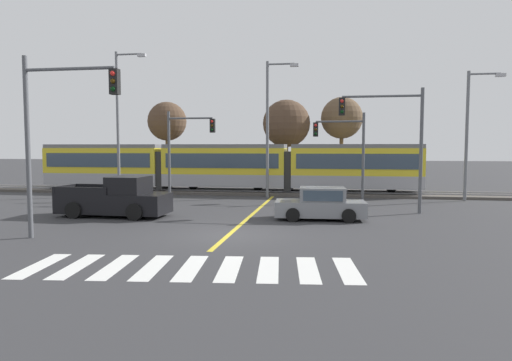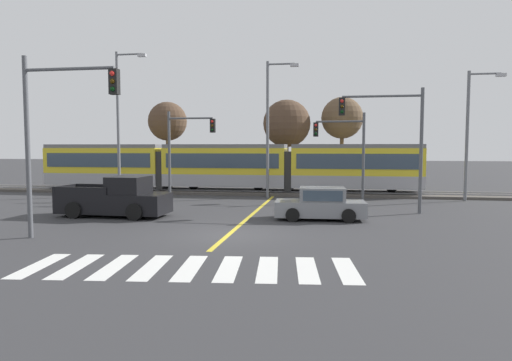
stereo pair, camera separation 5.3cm
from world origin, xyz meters
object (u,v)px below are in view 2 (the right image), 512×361
(street_lamp_west, at_px, (120,116))
(bare_tree_west, at_px, (287,124))
(pickup_truck, at_px, (116,199))
(traffic_light_far_right, at_px, (346,144))
(sedan_crossing, at_px, (320,205))
(bare_tree_east, at_px, (342,118))
(street_lamp_centre, at_px, (270,121))
(traffic_light_far_left, at_px, (185,141))
(light_rail_tram, at_px, (225,165))
(traffic_light_near_left, at_px, (56,120))
(street_lamp_east, at_px, (471,127))
(bare_tree_far_west, at_px, (167,122))
(traffic_light_mid_right, at_px, (393,130))

(street_lamp_west, relative_size, bare_tree_west, 1.37)
(pickup_truck, height_order, traffic_light_far_right, traffic_light_far_right)
(sedan_crossing, distance_m, bare_tree_east, 17.43)
(pickup_truck, distance_m, street_lamp_centre, 12.34)
(traffic_light_far_left, height_order, street_lamp_centre, street_lamp_centre)
(light_rail_tram, bearing_deg, traffic_light_near_left, -97.20)
(traffic_light_far_left, bearing_deg, street_lamp_west, 172.17)
(traffic_light_far_left, height_order, street_lamp_east, street_lamp_east)
(bare_tree_west, height_order, bare_tree_east, bare_tree_east)
(light_rail_tram, bearing_deg, sedan_crossing, -57.72)
(sedan_crossing, height_order, traffic_light_near_left, traffic_light_near_left)
(street_lamp_west, bearing_deg, light_rail_tram, 25.77)
(traffic_light_near_left, height_order, street_lamp_west, street_lamp_west)
(bare_tree_west, bearing_deg, pickup_truck, -112.91)
(sedan_crossing, relative_size, street_lamp_east, 0.53)
(pickup_truck, relative_size, bare_tree_far_west, 0.74)
(traffic_light_near_left, relative_size, street_lamp_west, 0.68)
(bare_tree_east, bearing_deg, pickup_truck, -123.08)
(traffic_light_mid_right, xyz_separation_m, traffic_light_far_right, (-2.22, 5.27, -0.65))
(bare_tree_far_west, distance_m, bare_tree_west, 10.76)
(traffic_light_far_right, relative_size, street_lamp_centre, 0.61)
(traffic_light_mid_right, relative_size, traffic_light_far_left, 1.11)
(traffic_light_near_left, relative_size, bare_tree_west, 0.93)
(traffic_light_far_right, height_order, street_lamp_west, street_lamp_west)
(pickup_truck, bearing_deg, traffic_light_far_right, 37.48)
(light_rail_tram, height_order, traffic_light_far_left, traffic_light_far_left)
(bare_tree_far_west, bearing_deg, traffic_light_near_left, -79.58)
(pickup_truck, bearing_deg, bare_tree_east, 56.92)
(sedan_crossing, bearing_deg, traffic_light_mid_right, 37.32)
(sedan_crossing, xyz_separation_m, traffic_light_far_left, (-9.10, 7.61, 3.08))
(traffic_light_far_right, xyz_separation_m, street_lamp_west, (-15.32, 0.27, 1.95))
(bare_tree_west, bearing_deg, traffic_light_near_left, -106.45)
(street_lamp_west, distance_m, bare_tree_west, 13.04)
(street_lamp_east, bearing_deg, bare_tree_far_west, 160.62)
(traffic_light_far_right, bearing_deg, pickup_truck, -142.52)
(pickup_truck, xyz_separation_m, bare_tree_east, (11.27, 17.30, 4.90))
(sedan_crossing, bearing_deg, light_rail_tram, 122.28)
(traffic_light_far_right, height_order, bare_tree_east, bare_tree_east)
(pickup_truck, relative_size, traffic_light_far_left, 0.95)
(light_rail_tram, relative_size, street_lamp_west, 2.82)
(traffic_light_far_right, bearing_deg, traffic_light_far_left, -177.85)
(traffic_light_near_left, distance_m, bare_tree_east, 25.28)
(pickup_truck, distance_m, traffic_light_far_left, 8.82)
(street_lamp_east, bearing_deg, light_rail_tram, 171.10)
(traffic_light_mid_right, relative_size, bare_tree_west, 0.89)
(street_lamp_centre, bearing_deg, pickup_truck, -123.36)
(light_rail_tram, height_order, bare_tree_east, bare_tree_east)
(pickup_truck, relative_size, traffic_light_mid_right, 0.85)
(traffic_light_near_left, xyz_separation_m, bare_tree_west, (6.40, 21.67, 0.89))
(traffic_light_near_left, bearing_deg, pickup_truck, 94.53)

